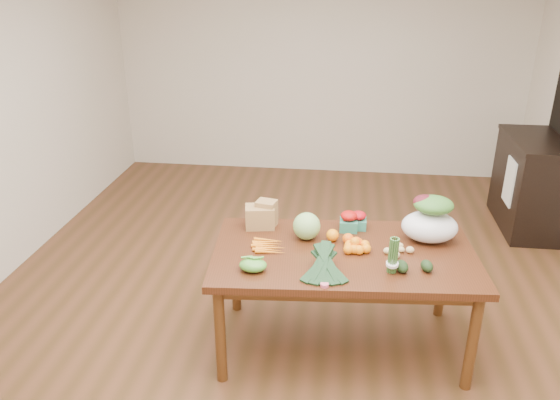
# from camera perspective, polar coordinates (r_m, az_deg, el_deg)

# --- Properties ---
(floor) EXTENTS (6.00, 6.00, 0.00)m
(floor) POSITION_cam_1_polar(r_m,az_deg,el_deg) (4.54, 1.47, -9.92)
(floor) COLOR brown
(floor) RESTS_ON ground
(room_walls) EXTENTS (5.02, 6.02, 2.70)m
(room_walls) POSITION_cam_1_polar(r_m,az_deg,el_deg) (3.96, 1.67, 6.64)
(room_walls) COLOR beige
(room_walls) RESTS_ON floor
(dining_table) EXTENTS (1.79, 1.09, 0.75)m
(dining_table) POSITION_cam_1_polar(r_m,az_deg,el_deg) (3.83, 6.46, -10.27)
(dining_table) COLOR #431E0F
(dining_table) RESTS_ON floor
(cabinet) EXTENTS (0.52, 1.02, 0.94)m
(cabinet) POSITION_cam_1_polar(r_m,az_deg,el_deg) (6.02, 24.69, 1.56)
(cabinet) COLOR black
(cabinet) RESTS_ON floor
(dish_towel) EXTENTS (0.02, 0.28, 0.45)m
(dish_towel) POSITION_cam_1_polar(r_m,az_deg,el_deg) (5.75, 22.84, 1.78)
(dish_towel) COLOR white
(dish_towel) RESTS_ON cabinet
(paper_bag) EXTENTS (0.29, 0.25, 0.19)m
(paper_bag) POSITION_cam_1_polar(r_m,az_deg,el_deg) (3.90, -2.11, -1.54)
(paper_bag) COLOR #A08348
(paper_bag) RESTS_ON dining_table
(cabbage) EXTENTS (0.19, 0.19, 0.19)m
(cabbage) POSITION_cam_1_polar(r_m,az_deg,el_deg) (3.74, 2.80, -2.74)
(cabbage) COLOR #92C974
(cabbage) RESTS_ON dining_table
(strawberry_basket_a) EXTENTS (0.13, 0.13, 0.11)m
(strawberry_basket_a) POSITION_cam_1_polar(r_m,az_deg,el_deg) (3.90, 7.19, -2.38)
(strawberry_basket_a) COLOR #B8130C
(strawberry_basket_a) RESTS_ON dining_table
(strawberry_basket_b) EXTENTS (0.12, 0.12, 0.10)m
(strawberry_basket_b) POSITION_cam_1_polar(r_m,az_deg,el_deg) (3.94, 8.19, -2.25)
(strawberry_basket_b) COLOR red
(strawberry_basket_b) RESTS_ON dining_table
(orange_a) EXTENTS (0.09, 0.09, 0.09)m
(orange_a) POSITION_cam_1_polar(r_m,az_deg,el_deg) (3.75, 5.52, -3.68)
(orange_a) COLOR orange
(orange_a) RESTS_ON dining_table
(orange_b) EXTENTS (0.08, 0.08, 0.08)m
(orange_b) POSITION_cam_1_polar(r_m,az_deg,el_deg) (3.72, 7.13, -4.04)
(orange_b) COLOR orange
(orange_b) RESTS_ON dining_table
(orange_c) EXTENTS (0.07, 0.07, 0.07)m
(orange_c) POSITION_cam_1_polar(r_m,az_deg,el_deg) (3.68, 7.98, -4.40)
(orange_c) COLOR #FF590F
(orange_c) RESTS_ON dining_table
(mandarin_cluster) EXTENTS (0.19, 0.19, 0.10)m
(mandarin_cluster) POSITION_cam_1_polar(r_m,az_deg,el_deg) (3.63, 7.81, -4.59)
(mandarin_cluster) COLOR orange
(mandarin_cluster) RESTS_ON dining_table
(carrots) EXTENTS (0.24, 0.23, 0.03)m
(carrots) POSITION_cam_1_polar(r_m,az_deg,el_deg) (3.65, -1.24, -4.81)
(carrots) COLOR orange
(carrots) RESTS_ON dining_table
(snap_pea_bag) EXTENTS (0.17, 0.13, 0.08)m
(snap_pea_bag) POSITION_cam_1_polar(r_m,az_deg,el_deg) (3.39, -2.84, -6.81)
(snap_pea_bag) COLOR green
(snap_pea_bag) RESTS_ON dining_table
(kale_bunch) EXTENTS (0.35, 0.42, 0.16)m
(kale_bunch) POSITION_cam_1_polar(r_m,az_deg,el_deg) (3.30, 4.66, -6.88)
(kale_bunch) COLOR black
(kale_bunch) RESTS_ON dining_table
(asparagus_bundle) EXTENTS (0.09, 0.12, 0.26)m
(asparagus_bundle) POSITION_cam_1_polar(r_m,az_deg,el_deg) (3.38, 11.73, -5.68)
(asparagus_bundle) COLOR #457E39
(asparagus_bundle) RESTS_ON dining_table
(potato_a) EXTENTS (0.05, 0.05, 0.04)m
(potato_a) POSITION_cam_1_polar(r_m,az_deg,el_deg) (3.64, 11.15, -5.23)
(potato_a) COLOR #DAC27E
(potato_a) RESTS_ON dining_table
(potato_b) EXTENTS (0.05, 0.05, 0.05)m
(potato_b) POSITION_cam_1_polar(r_m,az_deg,el_deg) (3.60, 12.01, -5.63)
(potato_b) COLOR #D5B47B
(potato_b) RESTS_ON dining_table
(potato_c) EXTENTS (0.05, 0.04, 0.04)m
(potato_c) POSITION_cam_1_polar(r_m,az_deg,el_deg) (3.68, 12.55, -5.08)
(potato_c) COLOR tan
(potato_c) RESTS_ON dining_table
(potato_d) EXTENTS (0.05, 0.05, 0.04)m
(potato_d) POSITION_cam_1_polar(r_m,az_deg,el_deg) (3.72, 12.39, -4.69)
(potato_d) COLOR tan
(potato_d) RESTS_ON dining_table
(potato_e) EXTENTS (0.05, 0.05, 0.05)m
(potato_e) POSITION_cam_1_polar(r_m,az_deg,el_deg) (3.69, 13.43, -5.09)
(potato_e) COLOR #DDB97F
(potato_e) RESTS_ON dining_table
(avocado_a) EXTENTS (0.10, 0.13, 0.07)m
(avocado_a) POSITION_cam_1_polar(r_m,az_deg,el_deg) (3.46, 12.62, -6.78)
(avocado_a) COLOR black
(avocado_a) RESTS_ON dining_table
(avocado_b) EXTENTS (0.10, 0.12, 0.07)m
(avocado_b) POSITION_cam_1_polar(r_m,az_deg,el_deg) (3.50, 15.09, -6.67)
(avocado_b) COLOR black
(avocado_b) RESTS_ON dining_table
(salad_bag) EXTENTS (0.40, 0.31, 0.29)m
(salad_bag) POSITION_cam_1_polar(r_m,az_deg,el_deg) (3.82, 15.42, -2.14)
(salad_bag) COLOR silver
(salad_bag) RESTS_ON dining_table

